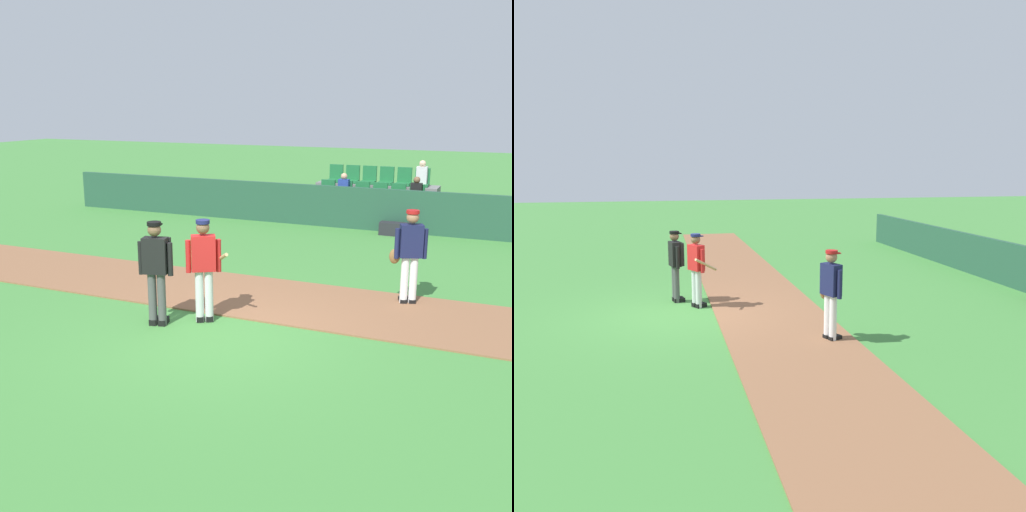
# 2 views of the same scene
# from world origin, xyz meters

# --- Properties ---
(ground_plane) EXTENTS (80.00, 80.00, 0.00)m
(ground_plane) POSITION_xyz_m (0.00, 0.00, 0.00)
(ground_plane) COLOR #42843A
(infield_dirt_path) EXTENTS (28.00, 2.47, 0.03)m
(infield_dirt_path) POSITION_xyz_m (0.00, 1.98, 0.01)
(infield_dirt_path) COLOR brown
(infield_dirt_path) RESTS_ON ground
(batter_red_jersey) EXTENTS (0.74, 0.70, 1.76)m
(batter_red_jersey) POSITION_xyz_m (-0.45, 0.42, 0.97)
(batter_red_jersey) COLOR silver
(batter_red_jersey) RESTS_ON ground
(umpire_home_plate) EXTENTS (0.58, 0.37, 1.76)m
(umpire_home_plate) POSITION_xyz_m (-1.09, -0.04, 1.00)
(umpire_home_plate) COLOR #4C4C4C
(umpire_home_plate) RESTS_ON ground
(runner_navy_jersey) EXTENTS (0.66, 0.40, 1.76)m
(runner_navy_jersey) POSITION_xyz_m (2.52, 2.73, 0.96)
(runner_navy_jersey) COLOR white
(runner_navy_jersey) RESTS_ON ground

